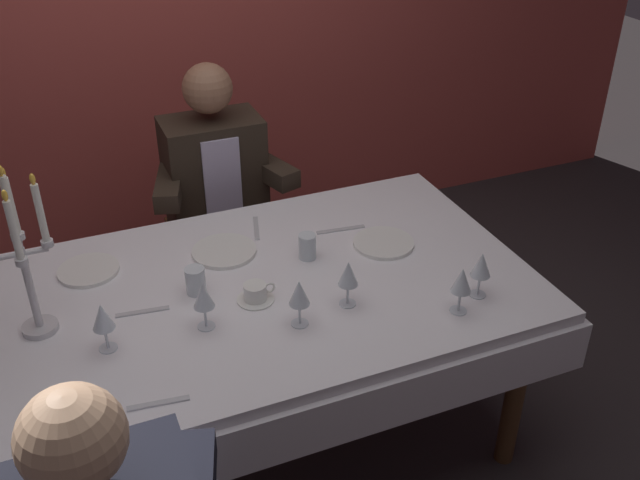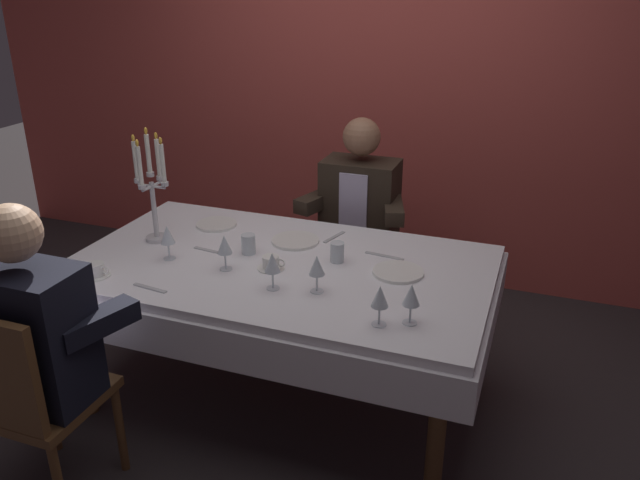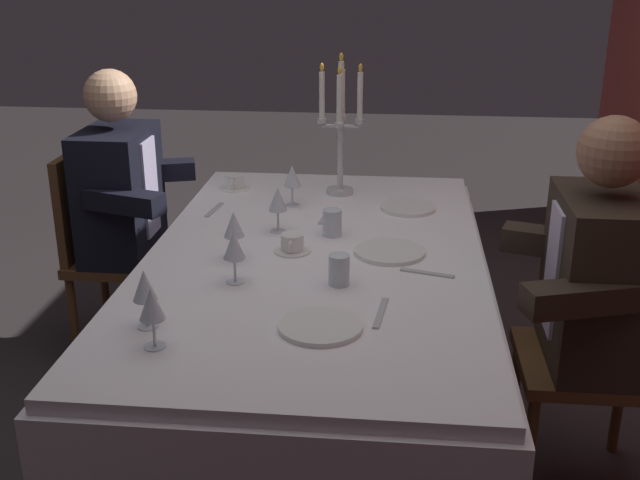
# 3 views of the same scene
# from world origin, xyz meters

# --- Properties ---
(ground_plane) EXTENTS (12.00, 12.00, 0.00)m
(ground_plane) POSITION_xyz_m (0.00, 0.00, 0.00)
(ground_plane) COLOR #312A2C
(back_wall) EXTENTS (6.00, 0.12, 2.70)m
(back_wall) POSITION_xyz_m (0.00, 1.66, 1.35)
(back_wall) COLOR #BE4941
(back_wall) RESTS_ON ground_plane
(dining_table) EXTENTS (1.94, 1.14, 0.74)m
(dining_table) POSITION_xyz_m (0.00, 0.00, 0.62)
(dining_table) COLOR white
(dining_table) RESTS_ON ground_plane
(candelabra) EXTENTS (0.19, 0.19, 0.57)m
(candelabra) POSITION_xyz_m (-0.68, 0.03, 1.01)
(candelabra) COLOR silver
(candelabra) RESTS_ON dining_table
(dinner_plate_0) EXTENTS (0.21, 0.21, 0.01)m
(dinner_plate_0) POSITION_xyz_m (-0.50, 0.31, 0.75)
(dinner_plate_0) COLOR white
(dinner_plate_0) RESTS_ON dining_table
(dinner_plate_1) EXTENTS (0.23, 0.23, 0.01)m
(dinner_plate_1) POSITION_xyz_m (0.54, 0.07, 0.75)
(dinner_plate_1) COLOR white
(dinner_plate_1) RESTS_ON dining_table
(dinner_plate_2) EXTENTS (0.23, 0.23, 0.01)m
(dinner_plate_2) POSITION_xyz_m (-0.03, 0.25, 0.75)
(dinner_plate_2) COLOR white
(dinner_plate_2) RESTS_ON dining_table
(wine_glass_0) EXTENTS (0.07, 0.07, 0.16)m
(wine_glass_0) POSITION_xyz_m (0.57, -0.38, 0.85)
(wine_glass_0) COLOR silver
(wine_glass_0) RESTS_ON dining_table
(wine_glass_1) EXTENTS (0.07, 0.07, 0.16)m
(wine_glass_1) POSITION_xyz_m (-0.50, -0.14, 0.86)
(wine_glass_1) COLOR silver
(wine_glass_1) RESTS_ON dining_table
(wine_glass_2) EXTENTS (0.07, 0.07, 0.16)m
(wine_glass_2) POSITION_xyz_m (0.26, -0.21, 0.85)
(wine_glass_2) COLOR silver
(wine_glass_2) RESTS_ON dining_table
(wine_glass_3) EXTENTS (0.07, 0.07, 0.16)m
(wine_glass_3) POSITION_xyz_m (0.08, -0.25, 0.85)
(wine_glass_3) COLOR silver
(wine_glass_3) RESTS_ON dining_table
(wine_glass_4) EXTENTS (0.07, 0.07, 0.16)m
(wine_glass_4) POSITION_xyz_m (0.68, -0.33, 0.86)
(wine_glass_4) COLOR silver
(wine_glass_4) RESTS_ON dining_table
(wine_glass_5) EXTENTS (0.07, 0.07, 0.16)m
(wine_glass_5) POSITION_xyz_m (-0.20, -0.15, 0.86)
(wine_glass_5) COLOR silver
(wine_glass_5) RESTS_ON dining_table
(water_tumbler_0) EXTENTS (0.07, 0.07, 0.09)m
(water_tumbler_0) POSITION_xyz_m (-0.18, 0.04, 0.79)
(water_tumbler_0) COLOR silver
(water_tumbler_0) RESTS_ON dining_table
(water_tumbler_1) EXTENTS (0.06, 0.06, 0.09)m
(water_tumbler_1) POSITION_xyz_m (0.24, 0.10, 0.79)
(water_tumbler_1) COLOR silver
(water_tumbler_1) RESTS_ON dining_table
(coffee_cup_0) EXTENTS (0.13, 0.12, 0.06)m
(coffee_cup_0) POSITION_xyz_m (-0.01, -0.07, 0.77)
(coffee_cup_0) COLOR white
(coffee_cup_0) RESTS_ON dining_table
(coffee_cup_1) EXTENTS (0.13, 0.12, 0.06)m
(coffee_cup_1) POSITION_xyz_m (-0.70, -0.41, 0.77)
(coffee_cup_1) COLOR white
(coffee_cup_1) RESTS_ON dining_table
(fork_0) EXTENTS (0.17, 0.04, 0.01)m
(fork_0) POSITION_xyz_m (-0.41, -0.43, 0.74)
(fork_0) COLOR #B7B7BC
(fork_0) RESTS_ON dining_table
(spoon_1) EXTENTS (0.17, 0.04, 0.01)m
(spoon_1) POSITION_xyz_m (-0.37, 0.00, 0.74)
(spoon_1) COLOR #B7B7BC
(spoon_1) RESTS_ON dining_table
(fork_2) EXTENTS (0.06, 0.17, 0.01)m
(fork_2) POSITION_xyz_m (0.14, 0.36, 0.74)
(fork_2) COLOR #B7B7BC
(fork_2) RESTS_ON dining_table
(knife_3) EXTENTS (0.19, 0.04, 0.01)m
(knife_3) POSITION_xyz_m (0.43, 0.23, 0.74)
(knife_3) COLOR #B7B7BC
(knife_3) RESTS_ON dining_table
(seated_diner_0) EXTENTS (0.63, 0.48, 1.24)m
(seated_diner_0) POSITION_xyz_m (-0.62, -0.89, 0.74)
(seated_diner_0) COLOR brown
(seated_diner_0) RESTS_ON ground_plane
(seated_diner_1) EXTENTS (0.63, 0.48, 1.24)m
(seated_diner_1) POSITION_xyz_m (0.11, 0.89, 0.74)
(seated_diner_1) COLOR brown
(seated_diner_1) RESTS_ON ground_plane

